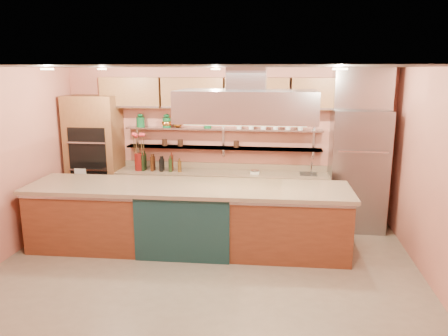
# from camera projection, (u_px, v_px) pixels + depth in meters

# --- Properties ---
(floor) EXTENTS (6.00, 5.00, 0.02)m
(floor) POSITION_uv_depth(u_px,v_px,m) (203.00, 274.00, 6.05)
(floor) COLOR gray
(floor) RESTS_ON ground
(ceiling) EXTENTS (6.00, 5.00, 0.02)m
(ceiling) POSITION_uv_depth(u_px,v_px,m) (201.00, 67.00, 5.43)
(ceiling) COLOR black
(ceiling) RESTS_ON wall_back
(wall_back) EXTENTS (6.00, 0.04, 2.80)m
(wall_back) POSITION_uv_depth(u_px,v_px,m) (226.00, 144.00, 8.16)
(wall_back) COLOR #C9765F
(wall_back) RESTS_ON floor
(wall_front) EXTENTS (6.00, 0.04, 2.80)m
(wall_front) POSITION_uv_depth(u_px,v_px,m) (143.00, 253.00, 3.32)
(wall_front) COLOR #C9765F
(wall_front) RESTS_ON floor
(wall_right) EXTENTS (0.04, 5.00, 2.80)m
(wall_right) POSITION_uv_depth(u_px,v_px,m) (443.00, 183.00, 5.36)
(wall_right) COLOR #C9765F
(wall_right) RESTS_ON floor
(oven_stack) EXTENTS (0.95, 0.64, 2.30)m
(oven_stack) POSITION_uv_depth(u_px,v_px,m) (95.00, 157.00, 8.22)
(oven_stack) COLOR brown
(oven_stack) RESTS_ON floor
(refrigerator) EXTENTS (0.95, 0.72, 2.10)m
(refrigerator) POSITION_uv_depth(u_px,v_px,m) (358.00, 170.00, 7.59)
(refrigerator) COLOR gray
(refrigerator) RESTS_ON floor
(back_counter) EXTENTS (3.84, 0.64, 0.93)m
(back_counter) POSITION_uv_depth(u_px,v_px,m) (222.00, 196.00, 8.08)
(back_counter) COLOR tan
(back_counter) RESTS_ON floor
(wall_shelf_lower) EXTENTS (3.60, 0.26, 0.03)m
(wall_shelf_lower) POSITION_uv_depth(u_px,v_px,m) (223.00, 148.00, 8.05)
(wall_shelf_lower) COLOR #A7AAAE
(wall_shelf_lower) RESTS_ON wall_back
(wall_shelf_upper) EXTENTS (3.60, 0.26, 0.03)m
(wall_shelf_upper) POSITION_uv_depth(u_px,v_px,m) (223.00, 129.00, 7.97)
(wall_shelf_upper) COLOR #A7AAAE
(wall_shelf_upper) RESTS_ON wall_back
(upper_cabinets) EXTENTS (4.60, 0.36, 0.55)m
(upper_cabinets) POSITION_uv_depth(u_px,v_px,m) (225.00, 93.00, 7.77)
(upper_cabinets) COLOR brown
(upper_cabinets) RESTS_ON wall_back
(range_hood) EXTENTS (2.00, 1.00, 0.45)m
(range_hood) POSITION_uv_depth(u_px,v_px,m) (247.00, 106.00, 6.31)
(range_hood) COLOR #A7AAAE
(range_hood) RESTS_ON ceiling
(ceiling_downlights) EXTENTS (4.00, 2.80, 0.02)m
(ceiling_downlights) POSITION_uv_depth(u_px,v_px,m) (204.00, 69.00, 5.63)
(ceiling_downlights) COLOR #FFE5A5
(ceiling_downlights) RESTS_ON ceiling
(island) EXTENTS (4.90, 1.20, 1.02)m
(island) POSITION_uv_depth(u_px,v_px,m) (188.00, 217.00, 6.81)
(island) COLOR brown
(island) RESTS_ON floor
(flower_vase) EXTENTS (0.21, 0.21, 0.32)m
(flower_vase) POSITION_uv_depth(u_px,v_px,m) (140.00, 162.00, 8.09)
(flower_vase) COLOR #63110E
(flower_vase) RESTS_ON back_counter
(oil_bottle_cluster) EXTENTS (0.84, 0.37, 0.26)m
(oil_bottle_cluster) POSITION_uv_depth(u_px,v_px,m) (162.00, 164.00, 8.04)
(oil_bottle_cluster) COLOR black
(oil_bottle_cluster) RESTS_ON back_counter
(kitchen_scale) EXTENTS (0.19, 0.17, 0.09)m
(kitchen_scale) POSITION_uv_depth(u_px,v_px,m) (255.00, 171.00, 7.84)
(kitchen_scale) COLOR silver
(kitchen_scale) RESTS_ON back_counter
(bar_faucet) EXTENTS (0.04, 0.04, 0.22)m
(bar_faucet) POSITION_uv_depth(u_px,v_px,m) (311.00, 168.00, 7.79)
(bar_faucet) COLOR silver
(bar_faucet) RESTS_ON back_counter
(copper_kettle) EXTENTS (0.20, 0.20, 0.15)m
(copper_kettle) POSITION_uv_depth(u_px,v_px,m) (178.00, 123.00, 8.06)
(copper_kettle) COLOR orange
(copper_kettle) RESTS_ON wall_shelf_upper
(green_canister) EXTENTS (0.17, 0.17, 0.16)m
(green_canister) POSITION_uv_depth(u_px,v_px,m) (208.00, 124.00, 7.99)
(green_canister) COLOR #104D25
(green_canister) RESTS_ON wall_shelf_upper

